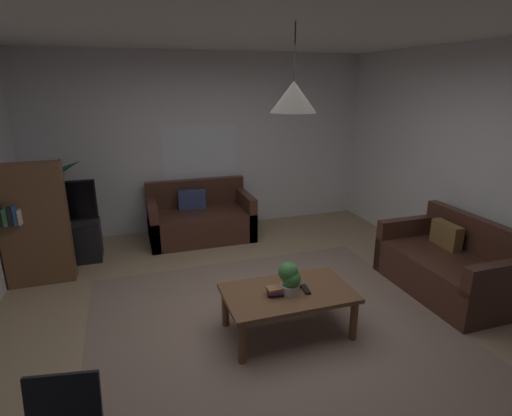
% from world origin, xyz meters
% --- Properties ---
extents(floor, '(5.15, 5.63, 0.02)m').
position_xyz_m(floor, '(0.00, 0.00, -0.01)').
color(floor, '#9E8466').
rests_on(floor, ground).
extents(rug, '(3.35, 3.09, 0.01)m').
position_xyz_m(rug, '(0.00, -0.20, 0.00)').
color(rug, gray).
rests_on(rug, ground).
extents(wall_back, '(5.27, 0.06, 2.66)m').
position_xyz_m(wall_back, '(0.00, 2.84, 1.33)').
color(wall_back, silver).
rests_on(wall_back, ground).
extents(wall_right, '(0.06, 5.63, 2.66)m').
position_xyz_m(wall_right, '(2.60, 0.00, 1.33)').
color(wall_right, silver).
rests_on(wall_right, ground).
extents(ceiling, '(5.15, 5.63, 0.02)m').
position_xyz_m(ceiling, '(0.00, 0.00, 2.67)').
color(ceiling, white).
extents(window_pane, '(1.15, 0.01, 1.00)m').
position_xyz_m(window_pane, '(-0.08, 2.81, 1.11)').
color(window_pane, white).
extents(couch_under_window, '(1.49, 0.83, 0.82)m').
position_xyz_m(couch_under_window, '(-0.20, 2.33, 0.28)').
color(couch_under_window, '#47281E').
rests_on(couch_under_window, ground).
extents(couch_right_side, '(0.83, 1.45, 0.82)m').
position_xyz_m(couch_right_side, '(2.09, -0.10, 0.28)').
color(couch_right_side, '#47281E').
rests_on(couch_right_side, ground).
extents(coffee_table, '(1.16, 0.69, 0.42)m').
position_xyz_m(coffee_table, '(0.12, -0.28, 0.36)').
color(coffee_table, brown).
rests_on(coffee_table, ground).
extents(book_on_table_0, '(0.17, 0.14, 0.03)m').
position_xyz_m(book_on_table_0, '(-0.02, -0.30, 0.44)').
color(book_on_table_0, black).
rests_on(book_on_table_0, coffee_table).
extents(book_on_table_1, '(0.14, 0.12, 0.03)m').
position_xyz_m(book_on_table_1, '(-0.02, -0.31, 0.47)').
color(book_on_table_1, '#72387F').
rests_on(book_on_table_1, coffee_table).
extents(book_on_table_2, '(0.14, 0.11, 0.02)m').
position_xyz_m(book_on_table_2, '(-0.03, -0.31, 0.49)').
color(book_on_table_2, '#99663F').
rests_on(book_on_table_2, coffee_table).
extents(remote_on_table_0, '(0.07, 0.16, 0.02)m').
position_xyz_m(remote_on_table_0, '(0.27, -0.32, 0.44)').
color(remote_on_table_0, black).
rests_on(remote_on_table_0, coffee_table).
extents(remote_on_table_1, '(0.09, 0.17, 0.02)m').
position_xyz_m(remote_on_table_1, '(0.20, -0.19, 0.44)').
color(remote_on_table_1, black).
rests_on(remote_on_table_1, coffee_table).
extents(potted_plant_on_table, '(0.19, 0.20, 0.29)m').
position_xyz_m(potted_plant_on_table, '(0.12, -0.30, 0.57)').
color(potted_plant_on_table, beige).
rests_on(potted_plant_on_table, coffee_table).
extents(tv_stand, '(0.90, 0.44, 0.50)m').
position_xyz_m(tv_stand, '(-2.02, 2.06, 0.25)').
color(tv_stand, black).
rests_on(tv_stand, ground).
extents(tv, '(0.91, 0.16, 0.56)m').
position_xyz_m(tv, '(-2.02, 2.04, 0.79)').
color(tv, black).
rests_on(tv, tv_stand).
extents(potted_palm_corner, '(0.75, 0.73, 1.32)m').
position_xyz_m(potted_palm_corner, '(-2.12, 2.57, 0.56)').
color(potted_palm_corner, beige).
rests_on(potted_palm_corner, ground).
extents(bookshelf_corner, '(0.70, 0.31, 1.40)m').
position_xyz_m(bookshelf_corner, '(-2.21, 1.52, 0.70)').
color(bookshelf_corner, brown).
rests_on(bookshelf_corner, ground).
extents(pendant_lamp, '(0.37, 0.37, 0.66)m').
position_xyz_m(pendant_lamp, '(0.12, -0.28, 2.12)').
color(pendant_lamp, black).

